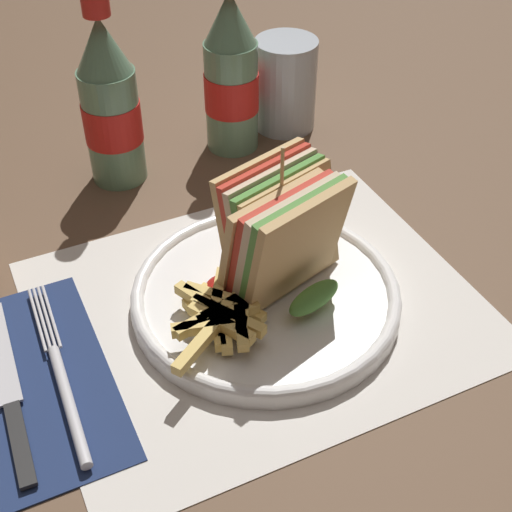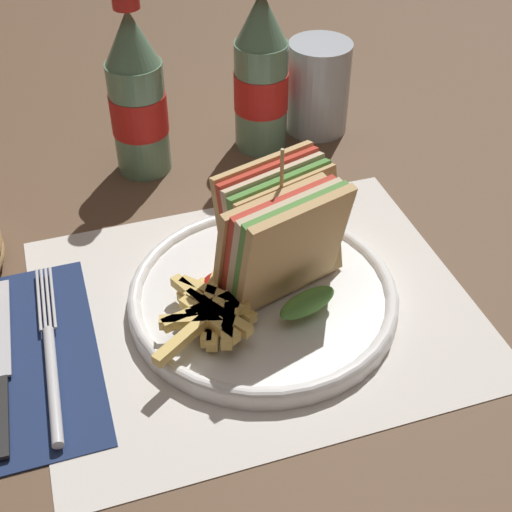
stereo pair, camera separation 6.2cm
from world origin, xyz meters
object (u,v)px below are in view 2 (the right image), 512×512
coke_bottle_near (137,97)px  fork (51,364)px  plate_main (263,296)px  knife (0,362)px  coke_bottle_far (261,76)px  glass_near (318,93)px  club_sandwich (282,237)px

coke_bottle_near → fork: bearing=-115.4°
plate_main → coke_bottle_near: bearing=102.8°
plate_main → fork: 0.19m
knife → plate_main: bearing=3.1°
fork → coke_bottle_near: (0.13, 0.27, 0.08)m
plate_main → fork: plate_main is taller
plate_main → coke_bottle_near: 0.27m
coke_bottle_far → coke_bottle_near: bearing=-177.2°
plate_main → knife: size_ratio=1.23×
fork → plate_main: bearing=8.5°
coke_bottle_far → glass_near: bearing=11.1°
club_sandwich → fork: 0.21m
coke_bottle_near → glass_near: size_ratio=1.87×
knife → coke_bottle_far: (0.31, 0.26, 0.08)m
plate_main → knife: plate_main is taller
knife → coke_bottle_far: 0.41m
coke_bottle_far → glass_near: (0.08, 0.01, -0.04)m
glass_near → coke_bottle_far: bearing=-168.9°
fork → knife: size_ratio=1.03×
fork → coke_bottle_far: size_ratio=0.99×
plate_main → club_sandwich: (0.02, 0.01, 0.06)m
coke_bottle_near → glass_near: coke_bottle_near is taller
coke_bottle_near → club_sandwich: bearing=-72.8°
club_sandwich → knife: bearing=-177.5°
plate_main → knife: 0.22m
plate_main → knife: bearing=-179.0°
club_sandwich → fork: club_sandwich is taller
coke_bottle_near → coke_bottle_far: bearing=2.8°
club_sandwich → fork: (-0.20, -0.03, -0.06)m
coke_bottle_near → coke_bottle_far: size_ratio=1.00×
knife → coke_bottle_far: coke_bottle_far is taller
plate_main → coke_bottle_near: coke_bottle_near is taller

